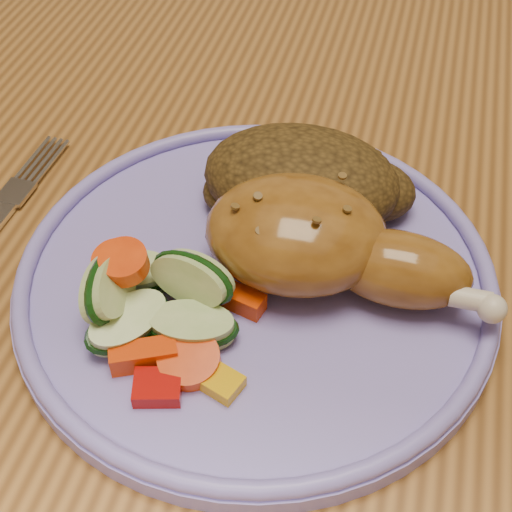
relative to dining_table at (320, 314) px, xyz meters
name	(u,v)px	position (x,y,z in m)	size (l,w,h in m)	color
dining_table	(320,314)	(0.00, 0.00, 0.00)	(0.90, 1.40, 0.75)	#925E27
chair_far	(391,69)	(0.00, 0.63, -0.17)	(0.42, 0.42, 0.91)	#4C2D16
plate	(256,280)	(-0.03, -0.06, 0.09)	(0.28, 0.28, 0.01)	#8475D2
plate_rim	(256,268)	(-0.03, -0.06, 0.10)	(0.28, 0.28, 0.01)	#8475D2
chicken_leg	(321,242)	(0.00, -0.05, 0.12)	(0.18, 0.09, 0.06)	#8F5A1E
rice_pilaf	(305,182)	(-0.02, 0.01, 0.12)	(0.13, 0.09, 0.05)	#493312
vegetable_pile	(153,302)	(-0.08, -0.10, 0.11)	(0.11, 0.11, 0.05)	#A50A05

